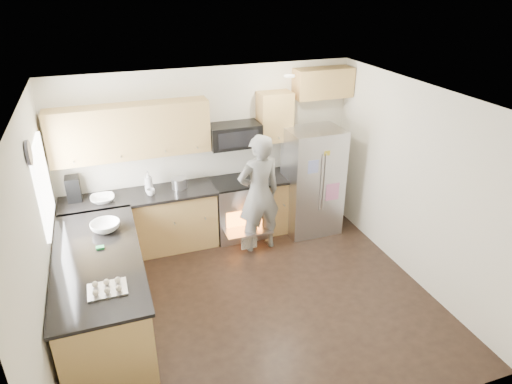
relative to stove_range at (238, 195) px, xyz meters
name	(u,v)px	position (x,y,z in m)	size (l,w,h in m)	color
ground	(252,302)	(-0.35, -1.69, -0.68)	(4.50, 4.50, 0.00)	black
room_shell	(248,183)	(-0.39, -1.68, 1.00)	(4.54, 4.04, 2.62)	white
back_cabinet_run	(175,186)	(-0.94, 0.05, 0.29)	(4.45, 0.64, 2.50)	#B28047
peninsula	(103,290)	(-2.10, -1.44, -0.21)	(0.96, 2.36, 1.04)	#B28047
stove_range	(238,195)	(0.00, 0.00, 0.00)	(0.76, 0.97, 1.79)	#B7B7BC
refrigerator	(312,181)	(1.15, -0.24, 0.17)	(0.83, 0.67, 1.69)	#B7B7BC
person	(259,194)	(0.17, -0.49, 0.22)	(0.66, 0.43, 1.80)	gray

